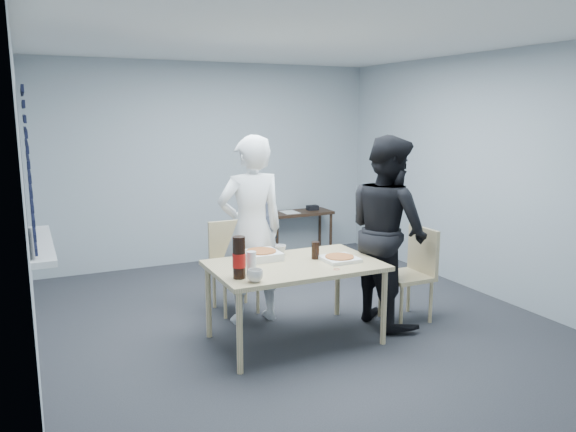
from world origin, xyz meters
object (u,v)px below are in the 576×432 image
dining_table (295,270)px  chair_far (232,259)px  chair_right (414,267)px  mug_a (255,276)px  mug_b (281,250)px  person_black (388,230)px  side_table (299,217)px  person_white (251,230)px  soda_bottle (239,258)px  backpack (259,219)px  stool (258,242)px

dining_table → chair_far: size_ratio=1.61×
chair_right → mug_a: (-1.76, -0.34, 0.23)m
mug_b → mug_a: bearing=-128.0°
person_black → mug_b: 1.03m
side_table → chair_right: bearing=-92.6°
side_table → person_white: bearing=-126.4°
side_table → soda_bottle: (-1.96, -2.90, 0.33)m
chair_far → person_white: (0.05, -0.41, 0.37)m
chair_far → mug_a: size_ratio=7.24×
backpack → mug_a: size_ratio=3.20×
chair_right → dining_table: bearing=179.8°
stool → mug_b: mug_b is taller
backpack → mug_b: 1.87m
person_black → backpack: 2.11m
chair_far → soda_bottle: (-0.37, -1.21, 0.34)m
chair_right → person_black: size_ratio=0.50×
stool → backpack: backpack is taller
person_white → mug_b: (0.17, -0.29, -0.14)m
chair_right → side_table: (0.12, 2.71, 0.01)m
side_table → backpack: backpack is taller
mug_b → chair_far: bearing=107.1°
person_white → side_table: size_ratio=1.95×
mug_b → side_table: bearing=60.1°
person_black → side_table: size_ratio=1.95×
dining_table → mug_a: 0.62m
chair_right → mug_a: chair_right is taller
backpack → mug_a: bearing=-114.4°
dining_table → mug_a: mug_a is taller
chair_right → mug_b: 1.31m
backpack → soda_bottle: 2.57m
chair_far → mug_a: (-0.29, -1.35, 0.23)m
mug_a → soda_bottle: bearing=118.3°
dining_table → person_white: person_white is taller
soda_bottle → mug_a: bearing=-61.7°
dining_table → person_white: bearing=105.0°
chair_right → soda_bottle: (-1.84, -0.20, 0.34)m
person_black → soda_bottle: bearing=99.2°
person_black → backpack: bearing=12.7°
person_white → chair_far: bearing=-83.4°
person_white → backpack: 1.67m
dining_table → side_table: (1.38, 2.70, -0.11)m
dining_table → backpack: bearing=76.0°
person_black → soda_bottle: 1.59m
person_black → side_table: 2.70m
dining_table → chair_far: 1.04m
person_black → mug_b: person_black is taller
chair_right → mug_b: bearing=165.8°
chair_right → soda_bottle: size_ratio=2.68×
person_black → chair_far: bearing=51.4°
dining_table → soda_bottle: soda_bottle is taller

